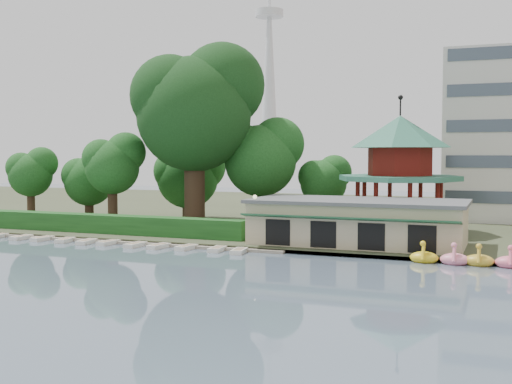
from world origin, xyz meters
The scene contains 13 objects.
ground_plane centered at (0.00, 0.00, 0.00)m, with size 220.00×220.00×0.00m, color slate.
shore centered at (0.00, 52.00, 0.20)m, with size 220.00×70.00×0.40m, color #424930.
embankment centered at (0.00, 17.30, 0.15)m, with size 220.00×0.60×0.30m, color gray.
dock centered at (-12.00, 17.20, 0.12)m, with size 34.00×1.60×0.24m, color gray.
boathouse centered at (10.00, 21.97, 2.37)m, with size 18.60×9.39×3.90m.
pavilion centered at (12.00, 32.00, 7.48)m, with size 12.40×12.40×13.50m.
broadcast_tower centered at (-42.00, 140.00, 33.98)m, with size 8.00×8.00×96.00m.
hedge centered at (-15.00, 20.50, 1.30)m, with size 30.00×2.00×1.80m, color #1F571F.
lamp_post centered at (1.50, 19.00, 3.34)m, with size 0.36×0.36×4.28m.
big_tree centered at (-8.83, 28.20, 13.49)m, with size 13.44×12.52×19.78m.
small_trees centered at (-12.09, 32.08, 6.66)m, with size 38.65×16.86×11.88m.
swan_boats centered at (21.75, 16.67, 0.40)m, with size 13.63×1.90×1.92m.
moored_rowboats centered at (-12.69, 15.82, 0.18)m, with size 29.84×2.76×0.36m.
Camera 1 is at (22.17, -33.19, 8.33)m, focal length 45.00 mm.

